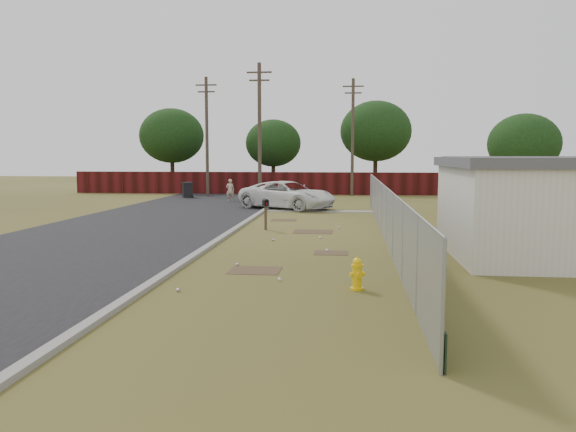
# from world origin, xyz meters

# --- Properties ---
(ground) EXTENTS (120.00, 120.00, 0.00)m
(ground) POSITION_xyz_m (0.00, 0.00, 0.00)
(ground) COLOR olive
(ground) RESTS_ON ground
(street) EXTENTS (15.10, 60.00, 0.12)m
(street) POSITION_xyz_m (-6.76, 8.05, 0.02)
(street) COLOR black
(street) RESTS_ON ground
(chainlink_fence) EXTENTS (0.10, 27.06, 2.02)m
(chainlink_fence) POSITION_xyz_m (3.12, 1.03, 0.80)
(chainlink_fence) COLOR #92959A
(chainlink_fence) RESTS_ON ground
(privacy_fence) EXTENTS (30.00, 0.12, 1.80)m
(privacy_fence) POSITION_xyz_m (-6.00, 25.00, 0.90)
(privacy_fence) COLOR #4F1012
(privacy_fence) RESTS_ON ground
(utility_poles) EXTENTS (12.60, 8.24, 9.00)m
(utility_poles) POSITION_xyz_m (-3.67, 20.67, 4.69)
(utility_poles) COLOR brown
(utility_poles) RESTS_ON ground
(houses) EXTENTS (9.30, 17.24, 3.10)m
(houses) POSITION_xyz_m (9.70, 3.13, 1.56)
(houses) COLOR silver
(houses) RESTS_ON ground
(horizon_trees) EXTENTS (33.32, 31.94, 7.78)m
(horizon_trees) POSITION_xyz_m (0.84, 23.56, 4.63)
(horizon_trees) COLOR #302415
(horizon_trees) RESTS_ON ground
(fire_hydrant) EXTENTS (0.42, 0.42, 0.80)m
(fire_hydrant) POSITION_xyz_m (1.96, -6.93, 0.38)
(fire_hydrant) COLOR yellow
(fire_hydrant) RESTS_ON ground
(mailbox) EXTENTS (0.36, 0.58, 1.33)m
(mailbox) POSITION_xyz_m (-1.75, 3.40, 1.05)
(mailbox) COLOR brown
(mailbox) RESTS_ON ground
(pickup_truck) EXTENTS (6.47, 5.29, 1.64)m
(pickup_truck) POSITION_xyz_m (-1.83, 12.86, 0.82)
(pickup_truck) COLOR white
(pickup_truck) RESTS_ON ground
(pedestrian) EXTENTS (0.61, 0.46, 1.54)m
(pedestrian) POSITION_xyz_m (-6.33, 17.69, 0.77)
(pedestrian) COLOR #C6AE91
(pedestrian) RESTS_ON ground
(trash_bin) EXTENTS (1.02, 0.99, 1.15)m
(trash_bin) POSITION_xyz_m (-10.21, 20.67, 0.59)
(trash_bin) COLOR black
(trash_bin) RESTS_ON ground
(scattered_litter) EXTENTS (3.65, 11.94, 0.07)m
(scattered_litter) POSITION_xyz_m (-0.21, -2.01, 0.04)
(scattered_litter) COLOR silver
(scattered_litter) RESTS_ON ground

